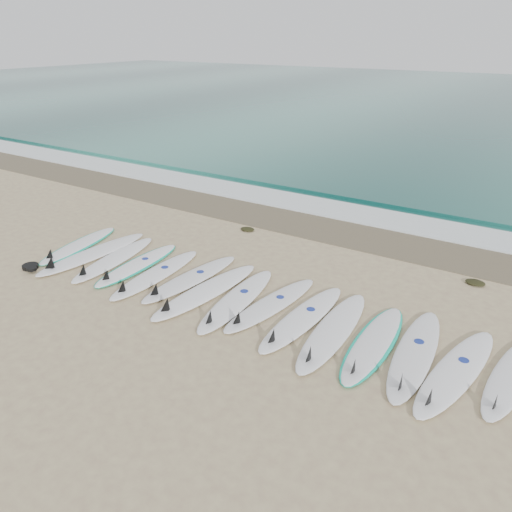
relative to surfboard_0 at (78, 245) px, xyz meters
The scene contains 23 objects.
ground 4.48m from the surfboard_0, ahead, with size 120.00×120.00×0.00m, color tan.
ocean 32.83m from the surfboard_0, 82.15° to the left, with size 120.00×55.00×0.03m, color #1F6258.
wet_sand_band 6.09m from the surfboard_0, 42.60° to the left, with size 120.00×1.80×0.01m, color brown.
foam_band 7.11m from the surfboard_0, 50.93° to the left, with size 120.00×1.40×0.04m, color silver.
wave_crest 8.33m from the surfboard_0, 57.44° to the left, with size 120.00×1.00×0.10m, color #1F6258.
surfboard_0 is the anchor object (origin of this frame).
surfboard_1 0.68m from the surfboard_0, 17.08° to the right, with size 0.72×2.86×0.36m.
surfboard_2 1.28m from the surfboard_0, ahead, with size 0.89×2.62×0.33m.
surfboard_3 1.88m from the surfboard_0, ahead, with size 0.71×2.45×0.31m.
surfboard_4 2.53m from the surfboard_0, ahead, with size 0.66×2.61×0.33m.
surfboard_5 3.23m from the surfboard_0, ahead, with size 0.74×2.61×0.33m.
surfboard_6 3.81m from the surfboard_0, ahead, with size 0.82×2.81×0.35m.
surfboard_7 4.49m from the surfboard_0, ahead, with size 0.82×2.67×0.34m.
surfboard_8 5.08m from the surfboard_0, ahead, with size 0.84×2.54×0.32m.
surfboard_9 5.78m from the surfboard_0, ahead, with size 0.66×2.62×0.33m.
surfboard_10 6.38m from the surfboard_0, ahead, with size 0.73×2.74×0.35m.
surfboard_11 7.06m from the surfboard_0, ahead, with size 0.68×2.50×0.31m.
surfboard_12 7.69m from the surfboard_0, ahead, with size 0.76×2.71×0.34m.
surfboard_13 8.30m from the surfboard_0, ahead, with size 0.94×2.69×0.34m.
surfboard_14 8.98m from the surfboard_0, ahead, with size 0.73×2.37×0.30m.
seaweed_near 3.98m from the surfboard_0, 47.74° to the left, with size 0.36×0.28×0.07m, color black.
seaweed_far 8.51m from the surfboard_0, 20.16° to the left, with size 0.37×0.29×0.07m, color black.
leash_coil 1.30m from the surfboard_0, 85.25° to the right, with size 0.46×0.36×0.11m.
Camera 1 is at (4.54, -6.64, 4.49)m, focal length 35.00 mm.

